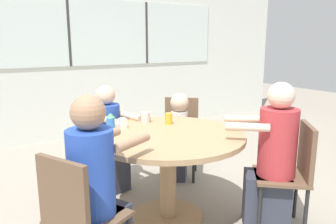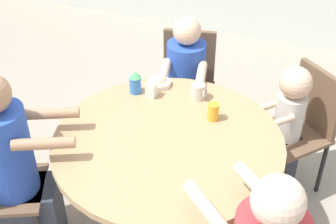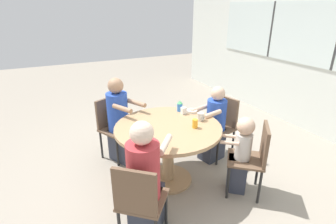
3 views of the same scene
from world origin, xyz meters
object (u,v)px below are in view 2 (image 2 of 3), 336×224
(person_man_teal_shirt, at_px, (17,175))
(juice_glass, at_px, (213,112))
(coffee_mug, at_px, (199,91))
(chair_for_man_blue_shirt, at_px, (188,79))
(milk_carton_small, at_px, (151,90))
(bowl_white_shallow, at_px, (160,83))
(sippy_cup, at_px, (135,82))
(chair_for_toddler, at_px, (303,121))
(person_man_blue_shirt, at_px, (185,94))
(person_toddler, at_px, (284,132))

(person_man_teal_shirt, xyz_separation_m, juice_glass, (0.92, 0.64, 0.26))
(person_man_teal_shirt, xyz_separation_m, coffee_mug, (0.78, 0.81, 0.25))
(coffee_mug, bearing_deg, chair_for_man_blue_shirt, 115.91)
(person_man_teal_shirt, relative_size, milk_carton_small, 13.47)
(coffee_mug, xyz_separation_m, bowl_white_shallow, (-0.27, 0.04, -0.03))
(sippy_cup, bearing_deg, bowl_white_shallow, 50.09)
(chair_for_toddler, bearing_deg, bowl_white_shallow, 57.96)
(chair_for_toddler, relative_size, bowl_white_shallow, 6.14)
(chair_for_man_blue_shirt, bearing_deg, bowl_white_shallow, 74.74)
(person_man_blue_shirt, xyz_separation_m, sippy_cup, (-0.16, -0.47, 0.34))
(milk_carton_small, bearing_deg, bowl_white_shallow, 90.64)
(person_toddler, relative_size, milk_carton_small, 10.76)
(bowl_white_shallow, bearing_deg, person_man_teal_shirt, -120.57)
(sippy_cup, bearing_deg, juice_glass, -9.20)
(chair_for_toddler, height_order, sippy_cup, sippy_cup)
(chair_for_toddler, relative_size, milk_carton_small, 9.83)
(juice_glass, bearing_deg, person_man_blue_shirt, 123.84)
(person_man_teal_shirt, distance_m, bowl_white_shallow, 1.01)
(chair_for_man_blue_shirt, xyz_separation_m, person_toddler, (0.78, -0.32, -0.04))
(person_man_blue_shirt, bearing_deg, bowl_white_shallow, 67.51)
(person_man_teal_shirt, height_order, juice_glass, person_man_teal_shirt)
(person_man_teal_shirt, distance_m, coffee_mug, 1.15)
(chair_for_man_blue_shirt, bearing_deg, juice_glass, 106.13)
(person_toddler, xyz_separation_m, coffee_mug, (-0.52, -0.22, 0.32))
(coffee_mug, bearing_deg, person_man_blue_shirt, 120.37)
(coffee_mug, relative_size, juice_glass, 0.94)
(person_toddler, distance_m, milk_carton_small, 0.91)
(chair_for_man_blue_shirt, distance_m, coffee_mug, 0.66)
(chair_for_man_blue_shirt, bearing_deg, sippy_cup, 65.36)
(sippy_cup, height_order, bowl_white_shallow, sippy_cup)
(juice_glass, bearing_deg, chair_for_toddler, 47.21)
(coffee_mug, bearing_deg, bowl_white_shallow, 171.18)
(sippy_cup, bearing_deg, milk_carton_small, -0.79)
(person_man_blue_shirt, distance_m, sippy_cup, 0.60)
(bowl_white_shallow, bearing_deg, juice_glass, -26.85)
(person_man_blue_shirt, distance_m, bowl_white_shallow, 0.44)
(chair_for_toddler, bearing_deg, person_man_teal_shirt, 79.07)
(person_man_blue_shirt, bearing_deg, person_toddler, 154.05)
(chair_for_man_blue_shirt, xyz_separation_m, milk_carton_small, (-0.01, -0.63, 0.28))
(person_toddler, xyz_separation_m, sippy_cup, (-0.90, -0.31, 0.35))
(person_man_blue_shirt, height_order, sippy_cup, person_man_blue_shirt)
(person_toddler, relative_size, juice_glass, 9.26)
(person_man_blue_shirt, relative_size, juice_glass, 10.40)
(person_man_teal_shirt, height_order, person_toddler, person_man_teal_shirt)
(coffee_mug, relative_size, milk_carton_small, 1.10)
(chair_for_man_blue_shirt, relative_size, person_man_blue_shirt, 0.81)
(sippy_cup, bearing_deg, chair_for_toddler, 22.94)
(person_toddler, relative_size, bowl_white_shallow, 6.72)
(chair_for_toddler, relative_size, juice_glass, 8.45)
(chair_for_toddler, height_order, juice_glass, chair_for_toddler)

